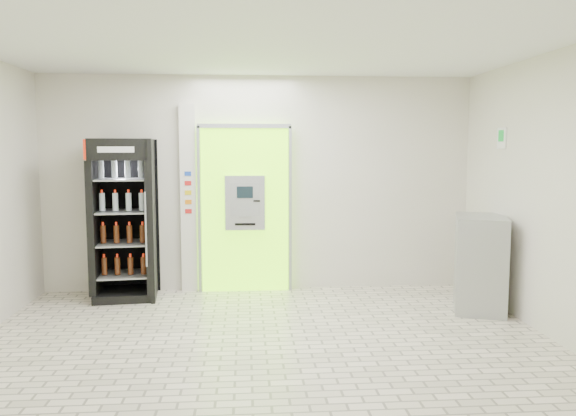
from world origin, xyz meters
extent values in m
plane|color=beige|center=(0.00, 0.00, 0.00)|extent=(6.00, 6.00, 0.00)
plane|color=silver|center=(0.00, 2.50, 1.50)|extent=(6.00, 0.00, 6.00)
plane|color=silver|center=(0.00, -2.50, 1.50)|extent=(6.00, 0.00, 6.00)
plane|color=silver|center=(3.00, 0.00, 1.50)|extent=(0.00, 5.00, 5.00)
plane|color=white|center=(0.00, 0.00, 3.00)|extent=(6.00, 6.00, 0.00)
cube|color=#80EE0F|center=(-0.20, 2.43, 1.15)|extent=(1.20, 0.12, 2.30)
cube|color=gray|center=(-0.20, 2.36, 2.30)|extent=(1.28, 0.04, 0.06)
cube|color=gray|center=(-0.83, 2.36, 1.15)|extent=(0.04, 0.04, 2.30)
cube|color=gray|center=(0.43, 2.36, 1.15)|extent=(0.04, 0.04, 2.30)
cube|color=black|center=(-0.10, 2.38, 0.50)|extent=(0.62, 0.01, 0.67)
cube|color=black|center=(-0.54, 2.38, 1.98)|extent=(0.22, 0.01, 0.18)
cube|color=#9A9CA1|center=(-0.20, 2.32, 1.25)|extent=(0.55, 0.12, 0.75)
cube|color=black|center=(-0.20, 2.25, 1.40)|extent=(0.22, 0.01, 0.16)
cube|color=gray|center=(-0.20, 2.25, 1.12)|extent=(0.16, 0.01, 0.12)
cube|color=black|center=(-0.04, 2.25, 1.28)|extent=(0.09, 0.01, 0.02)
cube|color=black|center=(-0.20, 2.25, 0.96)|extent=(0.28, 0.01, 0.03)
cube|color=silver|center=(-0.98, 2.45, 1.30)|extent=(0.22, 0.10, 2.60)
cube|color=#193FB2|center=(-0.98, 2.40, 1.65)|extent=(0.09, 0.01, 0.06)
cube|color=red|center=(-0.98, 2.40, 1.52)|extent=(0.09, 0.01, 0.06)
cube|color=yellow|center=(-0.98, 2.40, 1.39)|extent=(0.09, 0.01, 0.06)
cube|color=orange|center=(-0.98, 2.40, 1.26)|extent=(0.09, 0.01, 0.06)
cube|color=red|center=(-0.98, 2.40, 1.13)|extent=(0.09, 0.01, 0.06)
cube|color=black|center=(-1.80, 2.13, 1.06)|extent=(0.86, 0.80, 2.12)
cube|color=black|center=(-1.80, 2.46, 1.06)|extent=(0.80, 0.13, 2.12)
cube|color=#B71D09|center=(-1.80, 1.77, 1.98)|extent=(0.77, 0.09, 0.25)
cube|color=white|center=(-1.80, 1.77, 1.98)|extent=(0.44, 0.05, 0.07)
cube|color=black|center=(-1.80, 2.13, 0.05)|extent=(0.86, 0.80, 0.11)
cylinder|color=gray|center=(-1.45, 1.75, 0.97)|extent=(0.03, 0.03, 0.95)
cube|color=gray|center=(-1.80, 2.13, 0.32)|extent=(0.73, 0.68, 0.02)
cube|color=gray|center=(-1.80, 2.13, 0.74)|extent=(0.73, 0.68, 0.02)
cube|color=gray|center=(-1.80, 2.13, 1.16)|extent=(0.73, 0.68, 0.02)
cube|color=gray|center=(-1.80, 2.13, 1.59)|extent=(0.73, 0.68, 0.02)
cube|color=#9A9CA1|center=(2.70, 1.24, 0.58)|extent=(0.84, 1.02, 1.17)
cube|color=gray|center=(2.40, 1.24, 0.64)|extent=(0.29, 0.81, 0.01)
cube|color=white|center=(2.99, 1.40, 2.12)|extent=(0.02, 0.22, 0.26)
cube|color=#0C8E2A|center=(2.98, 1.40, 2.15)|extent=(0.00, 0.14, 0.14)
camera|label=1|loc=(-0.19, -5.39, 1.99)|focal=35.00mm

